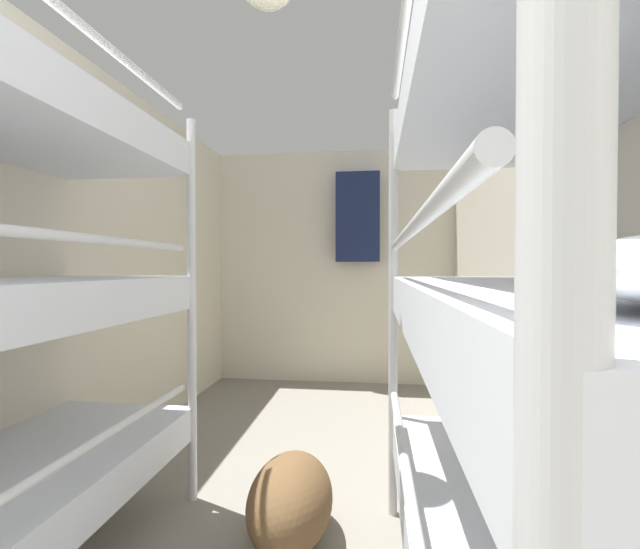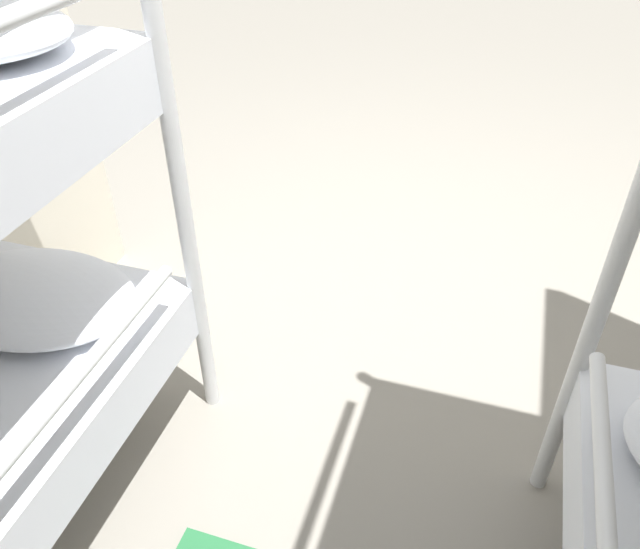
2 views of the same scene
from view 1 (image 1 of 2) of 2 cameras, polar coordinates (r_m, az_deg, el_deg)
The scene contains 6 objects.
wall_left at distance 2.65m, azimuth -32.04°, elevation 0.80°, with size 0.06×4.92×2.41m.
wall_right at distance 2.22m, azimuth 29.42°, elevation 0.81°, with size 0.06×4.92×2.41m.
wall_back at distance 4.50m, azimuth 1.87°, elevation 0.97°, with size 2.58×0.06×2.41m.
bunk_stack_right_near at distance 1.20m, azimuth 29.10°, elevation -4.83°, with size 0.74×1.92×2.00m.
duffel_bag at distance 2.12m, azimuth -3.96°, elevation -27.87°, with size 0.37×0.59×0.37m.
hanging_coat at distance 4.36m, azimuth 5.06°, elevation 7.63°, with size 0.44×0.12×0.90m.
Camera 1 is at (0.42, 0.35, 1.21)m, focal length 24.00 mm.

